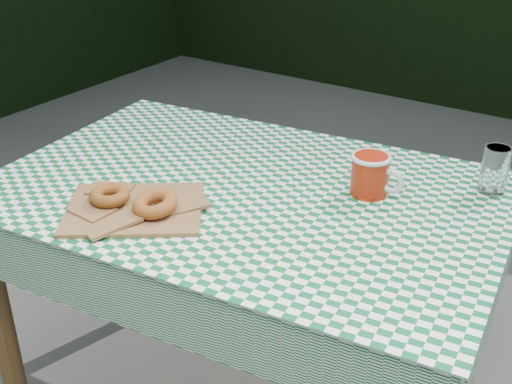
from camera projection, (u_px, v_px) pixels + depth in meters
table at (246, 315)px, 1.73m from camera, size 1.28×0.92×0.75m
tablecloth at (245, 189)px, 1.56m from camera, size 1.30×0.95×0.01m
paper_bag at (134, 208)px, 1.45m from camera, size 0.38×0.37×0.02m
bagel_front at (110, 195)px, 1.46m from camera, size 0.10×0.10×0.03m
bagel_back at (155, 204)px, 1.42m from camera, size 0.13×0.13×0.03m
coffee_mug at (370, 175)px, 1.51m from camera, size 0.18×0.18×0.10m
drinking_glass at (495, 170)px, 1.52m from camera, size 0.09×0.09×0.11m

